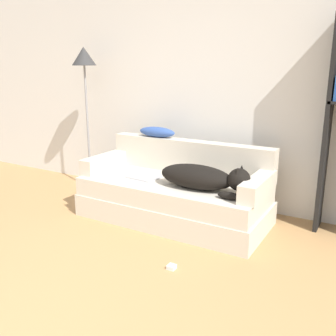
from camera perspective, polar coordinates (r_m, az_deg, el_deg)
wall_back at (r=4.06m, az=6.32°, el=13.50°), size 8.10×0.06×2.70m
couch at (r=3.67m, az=0.76°, el=-4.98°), size 1.82×0.82×0.40m
couch_backrest at (r=3.86m, az=3.29°, el=1.73°), size 1.78×0.15×0.34m
couch_arm_left at (r=4.05m, az=-9.58°, el=0.85°), size 0.15×0.63×0.16m
couch_arm_right at (r=3.27m, az=13.54°, el=-2.76°), size 0.15×0.63×0.16m
dog at (r=3.34m, az=5.29°, el=-1.42°), size 0.85×0.32×0.26m
laptop at (r=3.70m, az=-3.87°, el=-1.41°), size 0.32×0.23×0.02m
throw_pillow at (r=4.00m, az=-1.69°, el=5.51°), size 0.43×0.15×0.11m
floor_lamp at (r=4.54m, az=-12.61°, el=14.45°), size 0.28×0.28×1.68m
power_adapter at (r=2.88m, az=0.56°, el=-14.85°), size 0.06×0.06×0.03m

